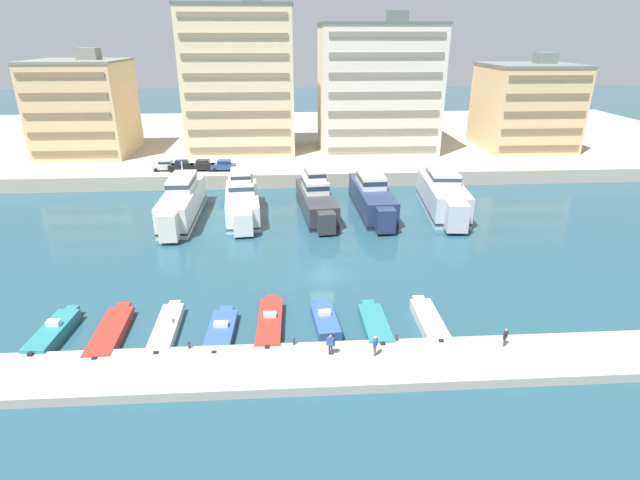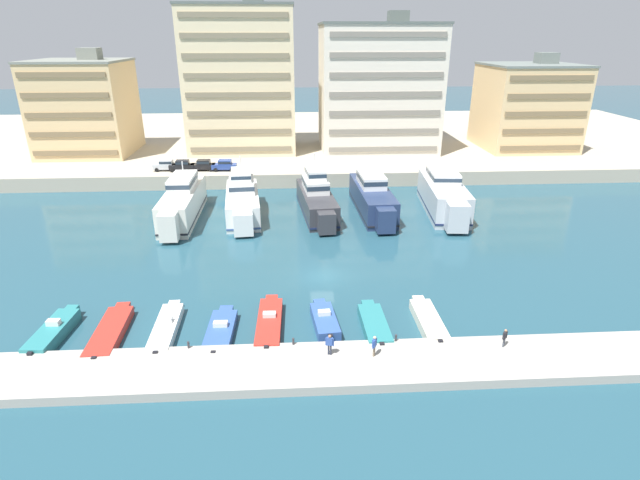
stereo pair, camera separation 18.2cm
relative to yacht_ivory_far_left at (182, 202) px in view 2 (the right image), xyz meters
The scene contains 30 objects.
ground_plane 26.27m from the yacht_ivory_far_left, 46.59° to the right, with size 400.00×400.00×0.00m, color #234C5B.
quay_promenade 51.81m from the yacht_ivory_far_left, 69.69° to the left, with size 180.00×70.00×2.32m, color #ADA38E.
pier_dock 39.34m from the yacht_ivory_far_left, 62.77° to the right, with size 120.00×5.60×0.75m, color #A8A399.
yacht_ivory_far_left is the anchor object (origin of this frame).
yacht_white_left 8.13m from the yacht_ivory_far_left, ahead, with size 5.69×17.10×8.01m.
yacht_charcoal_mid_left 18.47m from the yacht_ivory_far_left, ahead, with size 5.46×17.76×8.10m.
yacht_navy_center_left 26.46m from the yacht_ivory_far_left, ahead, with size 4.79×18.83×7.08m.
yacht_silver_center 36.55m from the yacht_ivory_far_left, ahead, with size 6.27×19.11×7.43m.
motorboat_teal_far_left 29.58m from the yacht_ivory_far_left, 100.27° to the right, with size 2.32×7.51×1.51m.
motorboat_red_left 29.22m from the yacht_ivory_far_left, 91.15° to the right, with size 2.46×8.83×0.86m.
motorboat_white_mid_left 29.20m from the yacht_ivory_far_left, 82.13° to the right, with size 2.01×8.44×1.27m.
motorboat_blue_center_left 30.84m from the yacht_ivory_far_left, 73.63° to the right, with size 2.36×7.53×1.13m.
motorboat_red_center 31.37m from the yacht_ivory_far_left, 65.94° to the right, with size 2.20×8.69×1.27m.
motorboat_blue_center_right 33.58m from the yacht_ivory_far_left, 58.41° to the right, with size 2.42×6.30×1.37m.
motorboat_teal_mid_right 36.66m from the yacht_ivory_far_left, 53.47° to the right, with size 2.18×7.26×0.90m.
motorboat_cream_right 39.46m from the yacht_ivory_far_left, 47.54° to the right, with size 1.95×7.67×1.35m.
car_silver_far_left 18.56m from the yacht_ivory_far_left, 108.93° to the left, with size 4.11×1.94×1.80m.
car_black_left 17.41m from the yacht_ivory_far_left, 100.74° to the left, with size 4.16×2.03×1.80m.
car_black_mid_left 17.23m from the yacht_ivory_far_left, 89.19° to the left, with size 4.13×1.98×1.80m.
car_blue_center_left 17.39m from the yacht_ivory_far_left, 77.33° to the left, with size 4.16×2.04×1.80m.
apartment_block_far_left 40.85m from the yacht_ivory_far_left, 125.76° to the left, with size 16.30×16.14×19.00m.
apartment_block_left 36.55m from the yacht_ivory_far_left, 80.10° to the left, with size 20.47×15.08×28.29m.
apartment_block_mid_left 47.74m from the yacht_ivory_far_left, 46.22° to the left, with size 22.32×17.93×25.26m.
apartment_block_center_left 70.18m from the yacht_ivory_far_left, 27.76° to the left, with size 17.03×16.74×18.04m.
pedestrian_near_edge 46.06m from the yacht_ivory_far_left, 47.02° to the right, with size 0.46×0.47×1.60m.
pedestrian_mid_deck 38.21m from the yacht_ivory_far_left, 62.58° to the right, with size 0.66×0.36×1.77m.
pedestrian_far_side 40.18m from the yacht_ivory_far_left, 58.52° to the right, with size 0.44×0.61×1.75m.
bollard_west 33.07m from the yacht_ivory_far_left, 78.54° to the right, with size 0.20×0.20×0.61m.
bollard_west_mid 35.64m from the yacht_ivory_far_left, 65.43° to the right, with size 0.20×0.20×0.61m.
bollard_east_mid 39.78m from the yacht_ivory_far_left, 54.56° to the right, with size 0.20×0.20×0.61m.
Camera 2 is at (-3.05, -46.96, 23.65)m, focal length 28.00 mm.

